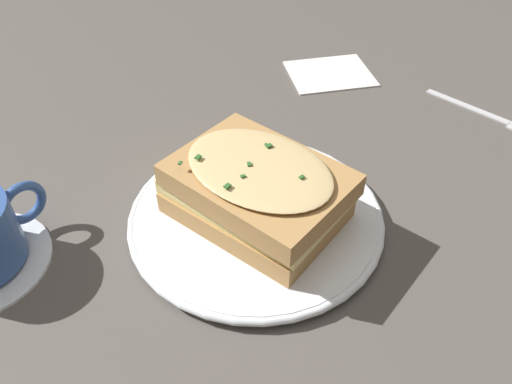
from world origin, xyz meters
The scene contains 5 objects.
ground_plane centered at (0.00, 0.00, 0.00)m, with size 2.40×2.40×0.00m, color #514C47.
dinner_plate centered at (-0.03, -0.02, 0.01)m, with size 0.24×0.24×0.01m.
sandwich centered at (-0.03, -0.01, 0.04)m, with size 0.16×0.19×0.07m.
fork centered at (-0.37, -0.03, 0.00)m, with size 0.08×0.17×0.00m.
napkin centered at (-0.24, -0.23, 0.00)m, with size 0.11×0.09×0.00m, color white.
Camera 1 is at (0.12, 0.29, 0.34)m, focal length 35.00 mm.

